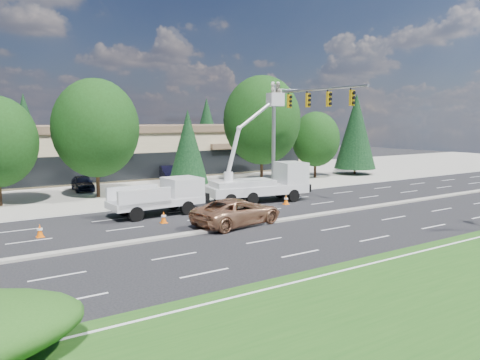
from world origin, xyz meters
TOP-DOWN VIEW (x-y plane):
  - ground at (0.00, 0.00)m, footprint 140.00×140.00m
  - concrete_apron at (0.00, 20.00)m, footprint 140.00×22.00m
  - grass_verge at (0.00, -13.00)m, footprint 140.00×10.00m
  - road_median at (0.00, 0.00)m, footprint 120.00×0.55m
  - strip_mall at (0.00, 29.97)m, footprint 50.40×15.40m
  - tree_front_d at (-3.00, 15.00)m, footprint 6.71×6.71m
  - tree_front_e at (5.00, 15.00)m, footprint 3.56×3.56m
  - tree_front_f at (13.00, 15.00)m, footprint 7.46×7.46m
  - tree_front_g at (20.00, 15.00)m, footprint 5.03×5.03m
  - tree_front_h at (26.00, 15.00)m, footprint 4.58×4.58m
  - tree_back_b at (-4.00, 42.00)m, footprint 4.77×4.77m
  - tree_back_c at (10.00, 42.00)m, footprint 4.43×4.43m
  - tree_back_d at (22.00, 42.00)m, footprint 4.80×4.80m
  - signal_mast at (10.03, 7.04)m, footprint 2.76×10.16m
  - utility_pickup at (-1.55, 5.83)m, footprint 6.09×2.57m
  - bucket_truck at (6.85, 6.11)m, footprint 7.84×3.45m
  - traffic_cone_a at (-9.37, 3.82)m, footprint 0.40×0.40m
  - traffic_cone_b at (-2.57, 3.40)m, footprint 0.40×0.40m
  - traffic_cone_c at (0.47, 3.56)m, footprint 0.40×0.40m
  - traffic_cone_d at (7.41, 4.25)m, footprint 0.40×0.40m
  - minivan at (0.83, 0.60)m, footprint 5.94×3.44m
  - parked_car_west at (-3.10, 19.25)m, footprint 1.94×4.03m
  - parked_car_east at (5.91, 21.00)m, footprint 2.68×4.89m

SIDE VIEW (x-z plane):
  - ground at x=0.00m, z-range 0.00..0.00m
  - concrete_apron at x=0.00m, z-range 0.00..0.01m
  - grass_verge at x=0.00m, z-range 0.00..0.01m
  - road_median at x=0.00m, z-range 0.00..0.12m
  - traffic_cone_a at x=-9.37m, z-range -0.01..0.69m
  - traffic_cone_b at x=-2.57m, z-range -0.01..0.69m
  - traffic_cone_c at x=0.47m, z-range -0.01..0.69m
  - traffic_cone_d at x=7.41m, z-range -0.01..0.69m
  - parked_car_west at x=-3.10m, z-range 0.00..1.33m
  - parked_car_east at x=5.91m, z-range 0.00..1.53m
  - minivan at x=0.83m, z-range 0.00..1.56m
  - utility_pickup at x=-1.55m, z-range -0.20..2.10m
  - bucket_truck at x=6.85m, z-range -2.59..6.29m
  - strip_mall at x=0.00m, z-range 0.08..5.58m
  - tree_front_e at x=5.00m, z-range 0.25..7.26m
  - tree_front_g at x=20.00m, z-range 0.59..7.57m
  - tree_back_c at x=10.00m, z-range 0.32..9.05m
  - tree_front_h at x=26.00m, z-range 0.33..9.36m
  - tree_back_b at x=-4.00m, z-range 0.34..9.74m
  - tree_back_d at x=22.00m, z-range 0.35..9.81m
  - tree_front_d at x=-3.00m, z-range 0.79..10.10m
  - tree_front_f at x=13.00m, z-range 0.88..11.23m
  - signal_mast at x=10.03m, z-range 1.56..10.56m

